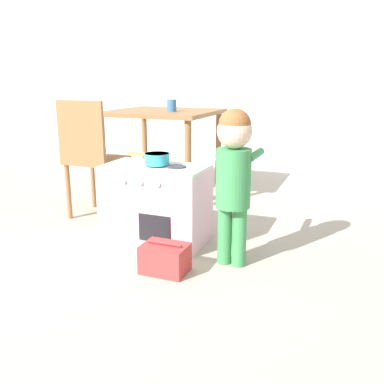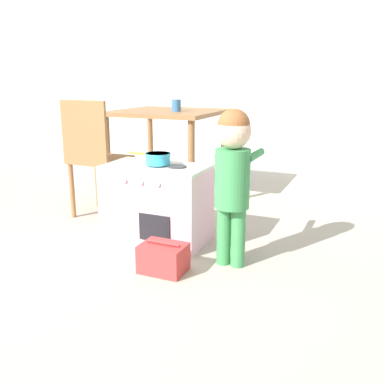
{
  "view_description": "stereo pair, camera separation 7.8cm",
  "coord_description": "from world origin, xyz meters",
  "px_view_note": "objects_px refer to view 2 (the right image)",
  "views": [
    {
      "loc": [
        1.56,
        -1.5,
        1.06
      ],
      "look_at": [
        0.63,
        0.81,
        0.38
      ],
      "focal_mm": 40.0,
      "sensor_mm": 36.0,
      "label": 1
    },
    {
      "loc": [
        1.63,
        -1.47,
        1.06
      ],
      "look_at": [
        0.63,
        0.81,
        0.38
      ],
      "focal_mm": 40.0,
      "sensor_mm": 36.0,
      "label": 2
    }
  ],
  "objects_px": {
    "cup_on_table": "(176,106)",
    "dining_chair_near": "(95,155)",
    "toy_basket": "(163,258)",
    "dining_table": "(168,123)",
    "toy_pot": "(158,158)",
    "child_figure": "(233,167)",
    "play_kitchen": "(157,204)"
  },
  "relations": [
    {
      "from": "toy_pot",
      "to": "child_figure",
      "type": "bearing_deg",
      "value": -16.24
    },
    {
      "from": "cup_on_table",
      "to": "dining_chair_near",
      "type": "bearing_deg",
      "value": -114.99
    },
    {
      "from": "child_figure",
      "to": "play_kitchen",
      "type": "bearing_deg",
      "value": 164.16
    },
    {
      "from": "toy_pot",
      "to": "child_figure",
      "type": "xyz_separation_m",
      "value": [
        0.56,
        -0.16,
        0.02
      ]
    },
    {
      "from": "child_figure",
      "to": "dining_table",
      "type": "distance_m",
      "value": 1.61
    },
    {
      "from": "dining_table",
      "to": "toy_pot",
      "type": "bearing_deg",
      "value": -66.3
    },
    {
      "from": "dining_table",
      "to": "cup_on_table",
      "type": "distance_m",
      "value": 0.23
    },
    {
      "from": "cup_on_table",
      "to": "play_kitchen",
      "type": "bearing_deg",
      "value": -71.51
    },
    {
      "from": "play_kitchen",
      "to": "cup_on_table",
      "type": "relative_size",
      "value": 6.5
    },
    {
      "from": "play_kitchen",
      "to": "dining_chair_near",
      "type": "bearing_deg",
      "value": 158.6
    },
    {
      "from": "toy_pot",
      "to": "child_figure",
      "type": "height_order",
      "value": "child_figure"
    },
    {
      "from": "play_kitchen",
      "to": "cup_on_table",
      "type": "xyz_separation_m",
      "value": [
        -0.33,
        0.98,
        0.56
      ]
    },
    {
      "from": "toy_basket",
      "to": "dining_chair_near",
      "type": "xyz_separation_m",
      "value": [
        -0.92,
        0.67,
        0.4
      ]
    },
    {
      "from": "toy_basket",
      "to": "child_figure",
      "type": "bearing_deg",
      "value": 37.91
    },
    {
      "from": "play_kitchen",
      "to": "cup_on_table",
      "type": "distance_m",
      "value": 1.18
    },
    {
      "from": "child_figure",
      "to": "toy_basket",
      "type": "bearing_deg",
      "value": -142.09
    },
    {
      "from": "child_figure",
      "to": "dining_chair_near",
      "type": "bearing_deg",
      "value": 161.12
    },
    {
      "from": "dining_chair_near",
      "to": "cup_on_table",
      "type": "relative_size",
      "value": 8.82
    },
    {
      "from": "child_figure",
      "to": "cup_on_table",
      "type": "relative_size",
      "value": 8.81
    },
    {
      "from": "play_kitchen",
      "to": "toy_basket",
      "type": "xyz_separation_m",
      "value": [
        0.26,
        -0.41,
        -0.18
      ]
    },
    {
      "from": "toy_basket",
      "to": "dining_chair_near",
      "type": "height_order",
      "value": "dining_chair_near"
    },
    {
      "from": "toy_basket",
      "to": "dining_table",
      "type": "xyz_separation_m",
      "value": [
        -0.72,
        1.48,
        0.58
      ]
    },
    {
      "from": "play_kitchen",
      "to": "dining_table",
      "type": "xyz_separation_m",
      "value": [
        -0.46,
        1.08,
        0.4
      ]
    },
    {
      "from": "dining_table",
      "to": "dining_chair_near",
      "type": "bearing_deg",
      "value": -104.02
    },
    {
      "from": "child_figure",
      "to": "toy_basket",
      "type": "distance_m",
      "value": 0.64
    },
    {
      "from": "toy_basket",
      "to": "dining_chair_near",
      "type": "distance_m",
      "value": 1.21
    },
    {
      "from": "play_kitchen",
      "to": "child_figure",
      "type": "bearing_deg",
      "value": -15.84
    },
    {
      "from": "toy_basket",
      "to": "dining_table",
      "type": "bearing_deg",
      "value": 115.75
    },
    {
      "from": "dining_chair_near",
      "to": "child_figure",
      "type": "bearing_deg",
      "value": -18.88
    },
    {
      "from": "dining_chair_near",
      "to": "cup_on_table",
      "type": "height_order",
      "value": "dining_chair_near"
    },
    {
      "from": "toy_basket",
      "to": "cup_on_table",
      "type": "relative_size",
      "value": 2.46
    },
    {
      "from": "play_kitchen",
      "to": "toy_pot",
      "type": "bearing_deg",
      "value": 2.09
    }
  ]
}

